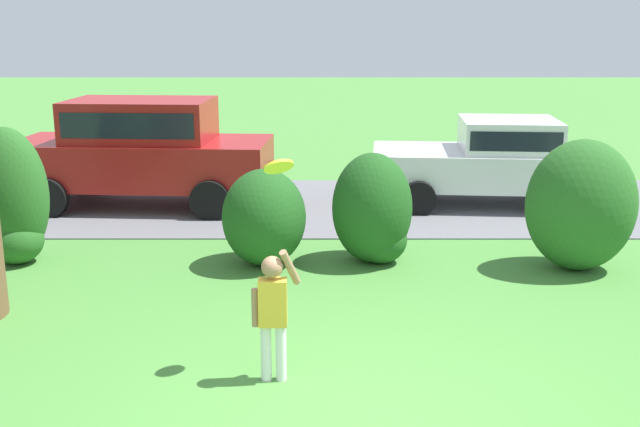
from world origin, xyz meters
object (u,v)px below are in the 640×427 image
parked_sedan (499,159)px  parked_suv (146,147)px  frisbee (282,167)px  child_thrower (276,308)px

parked_sedan → parked_suv: size_ratio=0.94×
parked_suv → frisbee: frisbee is taller
child_thrower → parked_sedan: bearing=62.9°
parked_sedan → parked_suv: parked_suv is taller
parked_suv → parked_sedan: bearing=1.1°
parked_suv → child_thrower: (2.74, -6.93, -0.36)m
child_thrower → frisbee: 1.29m
parked_suv → child_thrower: bearing=-68.4°
child_thrower → frisbee: bearing=80.7°
parked_sedan → parked_suv: bearing=-178.9°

